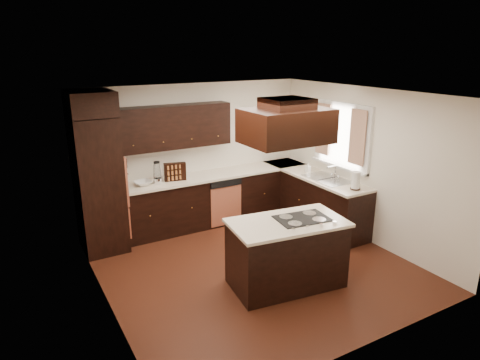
{
  "coord_description": "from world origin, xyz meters",
  "views": [
    {
      "loc": [
        -2.99,
        -4.8,
        3.09
      ],
      "look_at": [
        0.1,
        0.6,
        1.15
      ],
      "focal_mm": 32.0,
      "sensor_mm": 36.0,
      "label": 1
    }
  ],
  "objects_px": {
    "range_hood": "(286,126)",
    "spice_rack": "(175,172)",
    "oven_column": "(99,185)",
    "island": "(286,255)"
  },
  "relations": [
    {
      "from": "island",
      "to": "range_hood",
      "type": "xyz_separation_m",
      "value": [
        -0.01,
        0.09,
        1.72
      ]
    },
    {
      "from": "range_hood",
      "to": "spice_rack",
      "type": "distance_m",
      "value": 2.63
    },
    {
      "from": "island",
      "to": "range_hood",
      "type": "distance_m",
      "value": 1.72
    },
    {
      "from": "oven_column",
      "to": "spice_rack",
      "type": "xyz_separation_m",
      "value": [
        1.28,
        0.06,
        0.01
      ]
    },
    {
      "from": "range_hood",
      "to": "spice_rack",
      "type": "xyz_separation_m",
      "value": [
        -0.6,
        2.32,
        -1.09
      ]
    },
    {
      "from": "oven_column",
      "to": "spice_rack",
      "type": "height_order",
      "value": "oven_column"
    },
    {
      "from": "oven_column",
      "to": "range_hood",
      "type": "distance_m",
      "value": 3.13
    },
    {
      "from": "range_hood",
      "to": "spice_rack",
      "type": "relative_size",
      "value": 2.87
    },
    {
      "from": "range_hood",
      "to": "spice_rack",
      "type": "bearing_deg",
      "value": 104.47
    },
    {
      "from": "island",
      "to": "spice_rack",
      "type": "distance_m",
      "value": 2.56
    }
  ]
}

